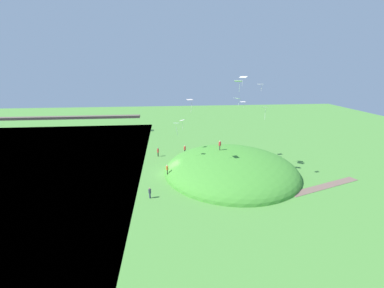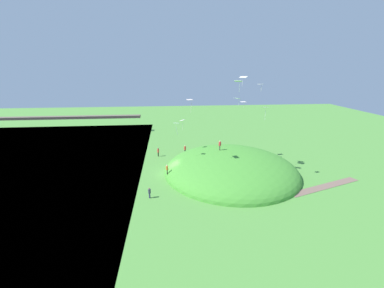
# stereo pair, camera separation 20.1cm
# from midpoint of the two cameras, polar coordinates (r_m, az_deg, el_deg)

# --- Properties ---
(ground_plane) EXTENTS (160.00, 160.00, 0.00)m
(ground_plane) POSITION_cam_midpoint_polar(r_m,az_deg,el_deg) (44.54, -4.53, -6.50)
(ground_plane) COLOR #4D8A39
(grass_hill) EXTENTS (22.96, 24.28, 6.85)m
(grass_hill) POSITION_cam_midpoint_polar(r_m,az_deg,el_deg) (45.72, 8.68, -6.02)
(grass_hill) COLOR #449131
(grass_hill) RESTS_ON ground_plane
(dirt_path) EXTENTS (13.25, 5.83, 0.04)m
(dirt_path) POSITION_cam_midpoint_polar(r_m,az_deg,el_deg) (44.71, 27.48, -8.33)
(dirt_path) COLOR brown
(dirt_path) RESTS_ON ground_plane
(bridge_deck_far) EXTENTS (50.66, 1.80, 0.70)m
(bridge_deck_far) POSITION_cam_midpoint_polar(r_m,az_deg,el_deg) (80.49, -29.58, 5.05)
(bridge_deck_far) COLOR brown
(person_with_child) EXTENTS (0.55, 0.55, 1.75)m
(person_with_child) POSITION_cam_midpoint_polar(r_m,az_deg,el_deg) (45.66, 6.31, -0.04)
(person_with_child) COLOR #403132
(person_with_child) RESTS_ON grass_hill
(person_watching_kites) EXTENTS (0.45, 0.45, 1.63)m
(person_watching_kites) POSITION_cam_midpoint_polar(r_m,az_deg,el_deg) (41.93, -5.40, -5.38)
(person_watching_kites) COLOR black
(person_watching_kites) RESTS_ON grass_hill
(person_near_shore) EXTENTS (0.45, 0.45, 1.82)m
(person_near_shore) POSITION_cam_midpoint_polar(r_m,az_deg,el_deg) (53.92, -1.45, -0.98)
(person_near_shore) COLOR black
(person_near_shore) RESTS_ON ground_plane
(person_on_hilltop) EXTENTS (0.37, 0.37, 1.84)m
(person_on_hilltop) POSITION_cam_midpoint_polar(r_m,az_deg,el_deg) (52.68, -7.39, -1.51)
(person_on_hilltop) COLOR black
(person_on_hilltop) RESTS_ON ground_plane
(person_walking_path) EXTENTS (0.51, 0.51, 1.58)m
(person_walking_path) POSITION_cam_midpoint_polar(r_m,az_deg,el_deg) (36.61, -9.24, -10.33)
(person_walking_path) COLOR navy
(person_walking_path) RESTS_ON ground_plane
(kite_0) EXTENTS (1.31, 1.41, 1.51)m
(kite_0) POSITION_cam_midpoint_polar(r_m,az_deg,el_deg) (47.83, 10.17, 9.84)
(kite_0) COLOR white
(kite_1) EXTENTS (1.21, 1.04, 2.30)m
(kite_1) POSITION_cam_midpoint_polar(r_m,az_deg,el_deg) (46.40, 15.94, 7.61)
(kite_1) COLOR white
(kite_2) EXTENTS (1.02, 1.29, 1.88)m
(kite_2) POSITION_cam_midpoint_polar(r_m,az_deg,el_deg) (37.87, -0.36, 9.67)
(kite_2) COLOR #F4DBD0
(kite_3) EXTENTS (1.35, 1.18, 1.69)m
(kite_3) POSITION_cam_midpoint_polar(r_m,az_deg,el_deg) (40.58, 10.35, 13.46)
(kite_3) COLOR white
(kite_4) EXTENTS (1.43, 1.39, 1.51)m
(kite_4) POSITION_cam_midpoint_polar(r_m,az_deg,el_deg) (42.96, 11.42, 14.27)
(kite_4) COLOR silver
(kite_5) EXTENTS (1.15, 1.28, 1.93)m
(kite_5) POSITION_cam_midpoint_polar(r_m,az_deg,el_deg) (47.16, -2.04, 5.19)
(kite_5) COLOR silver
(kite_6) EXTENTS (0.86, 0.69, 1.01)m
(kite_6) POSITION_cam_midpoint_polar(r_m,az_deg,el_deg) (39.37, 15.10, 12.60)
(kite_6) COLOR white
(kite_7) EXTENTS (1.05, 0.97, 2.04)m
(kite_7) POSITION_cam_midpoint_polar(r_m,az_deg,el_deg) (41.85, -3.32, 4.45)
(kite_7) COLOR white
(kite_8) EXTENTS (1.15, 0.92, 1.18)m
(kite_8) POSITION_cam_midpoint_polar(r_m,az_deg,el_deg) (49.69, 11.40, 9.10)
(kite_8) COLOR silver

